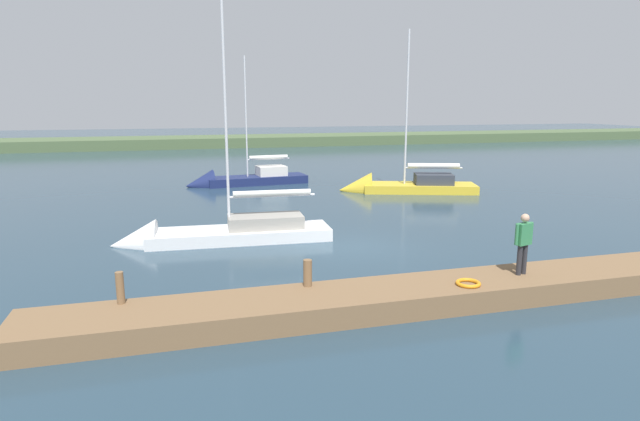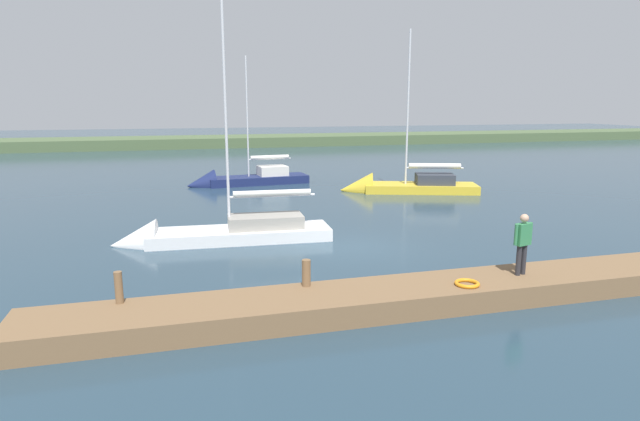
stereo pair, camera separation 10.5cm
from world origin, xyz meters
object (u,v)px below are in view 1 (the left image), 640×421
(sailboat_outer_mooring, at_px, (396,189))
(sailboat_far_left, at_px, (239,182))
(sailboat_behind_pier, at_px, (211,238))
(mooring_post_far, at_px, (120,288))
(mooring_post_near, at_px, (308,273))
(life_ring_buoy, at_px, (468,283))
(person_on_dock, at_px, (523,239))

(sailboat_outer_mooring, xyz_separation_m, sailboat_far_left, (8.94, -5.37, 0.02))
(sailboat_outer_mooring, distance_m, sailboat_behind_pier, 14.90)
(mooring_post_far, bearing_deg, sailboat_behind_pier, -109.28)
(sailboat_far_left, bearing_deg, mooring_post_near, 82.29)
(life_ring_buoy, bearing_deg, sailboat_far_left, -81.93)
(mooring_post_far, xyz_separation_m, life_ring_buoy, (-8.77, 1.07, -0.35))
(person_on_dock, bearing_deg, life_ring_buoy, 87.32)
(mooring_post_near, xyz_separation_m, person_on_dock, (-6.04, 0.67, 0.66))
(mooring_post_near, height_order, mooring_post_far, mooring_post_far)
(person_on_dock, bearing_deg, mooring_post_far, 71.84)
(mooring_post_near, height_order, life_ring_buoy, mooring_post_near)
(sailboat_outer_mooring, bearing_deg, life_ring_buoy, 90.76)
(sailboat_outer_mooring, xyz_separation_m, person_on_dock, (3.76, 17.32, 1.43))
(life_ring_buoy, height_order, sailboat_outer_mooring, sailboat_outer_mooring)
(sailboat_outer_mooring, bearing_deg, mooring_post_far, 67.57)
(mooring_post_near, distance_m, life_ring_buoy, 4.28)
(mooring_post_near, relative_size, life_ring_buoy, 1.08)
(mooring_post_far, relative_size, life_ring_buoy, 1.20)
(mooring_post_near, height_order, sailboat_far_left, sailboat_far_left)
(mooring_post_far, height_order, sailboat_outer_mooring, sailboat_outer_mooring)
(mooring_post_near, distance_m, person_on_dock, 6.11)
(life_ring_buoy, bearing_deg, mooring_post_near, -14.55)
(mooring_post_far, xyz_separation_m, sailboat_behind_pier, (-2.64, -7.55, -0.84))
(person_on_dock, bearing_deg, sailboat_far_left, -1.70)
(sailboat_behind_pier, bearing_deg, mooring_post_far, 74.01)
(mooring_post_near, relative_size, mooring_post_far, 0.91)
(mooring_post_far, bearing_deg, mooring_post_near, 180.00)
(mooring_post_near, relative_size, sailboat_outer_mooring, 0.07)
(mooring_post_near, bearing_deg, sailboat_far_left, -92.22)
(mooring_post_far, relative_size, sailboat_outer_mooring, 0.07)
(sailboat_outer_mooring, bearing_deg, person_on_dock, 96.26)
(life_ring_buoy, height_order, sailboat_behind_pier, sailboat_behind_pier)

